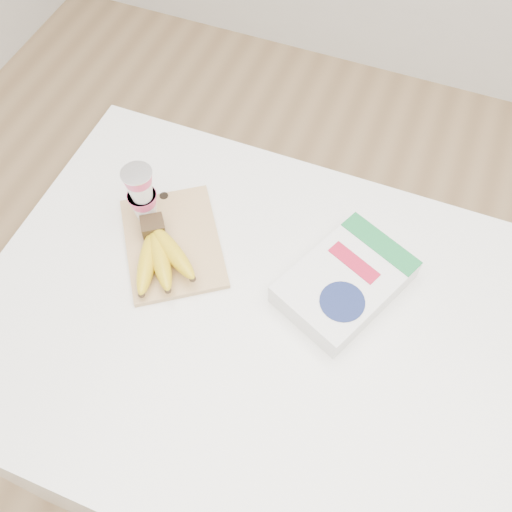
# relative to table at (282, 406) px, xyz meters

# --- Properties ---
(room) EXTENTS (4.00, 4.00, 4.00)m
(room) POSITION_rel_table_xyz_m (0.00, 0.00, 0.87)
(room) COLOR tan
(room) RESTS_ON ground
(table) EXTENTS (1.28, 0.85, 0.96)m
(table) POSITION_rel_table_xyz_m (0.00, 0.00, 0.00)
(table) COLOR white
(table) RESTS_ON ground
(cutting_board) EXTENTS (0.31, 0.33, 0.01)m
(cutting_board) POSITION_rel_table_xyz_m (-0.31, 0.10, 0.49)
(cutting_board) COLOR tan
(cutting_board) RESTS_ON table
(bananas) EXTENTS (0.18, 0.20, 0.06)m
(bananas) POSITION_rel_table_xyz_m (-0.31, 0.05, 0.52)
(bananas) COLOR #382816
(bananas) RESTS_ON cutting_board
(yogurt_stack) EXTENTS (0.07, 0.07, 0.15)m
(yogurt_stack) POSITION_rel_table_xyz_m (-0.38, 0.14, 0.57)
(yogurt_stack) COLOR white
(yogurt_stack) RESTS_ON cutting_board
(cereal_box) EXTENTS (0.27, 0.31, 0.06)m
(cereal_box) POSITION_rel_table_xyz_m (0.07, 0.13, 0.51)
(cereal_box) COLOR white
(cereal_box) RESTS_ON table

